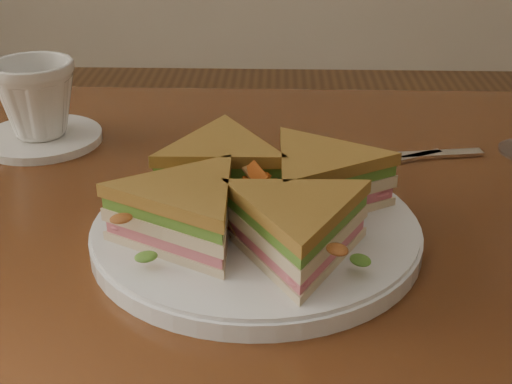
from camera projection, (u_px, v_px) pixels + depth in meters
table at (313, 303)px, 0.74m from camera, size 1.20×0.80×0.75m
plate at (256, 233)px, 0.66m from camera, size 0.30×0.30×0.02m
sandwich_wedges at (256, 197)px, 0.64m from camera, size 0.32×0.32×0.06m
crisps_mound at (256, 201)px, 0.64m from camera, size 0.09×0.09×0.05m
spoon at (340, 172)px, 0.78m from camera, size 0.17×0.10×0.01m
knife at (387, 157)px, 0.82m from camera, size 0.21×0.05×0.00m
saucer at (42, 138)px, 0.87m from camera, size 0.14×0.14×0.01m
coffee_cup at (36, 99)px, 0.85m from camera, size 0.12×0.12×0.09m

